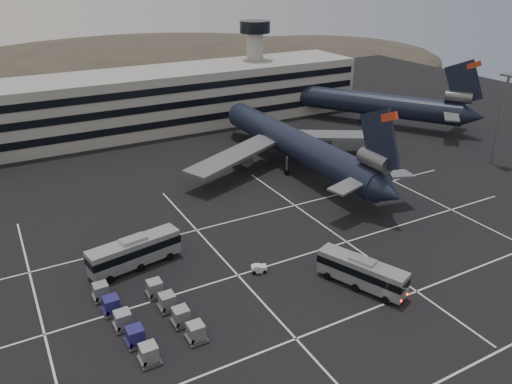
{
  "coord_description": "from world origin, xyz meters",
  "views": [
    {
      "loc": [
        -30.54,
        -45.45,
        37.26
      ],
      "look_at": [
        3.57,
        16.4,
        5.0
      ],
      "focal_mm": 35.0,
      "sensor_mm": 36.0,
      "label": 1
    }
  ],
  "objects_px": {
    "bus_near": "(362,271)",
    "uld_cluster": "(146,315)",
    "bus_far": "(135,251)",
    "trijet_main": "(297,144)"
  },
  "relations": [
    {
      "from": "bus_near",
      "to": "uld_cluster",
      "type": "distance_m",
      "value": 26.73
    },
    {
      "from": "trijet_main",
      "to": "bus_near",
      "type": "bearing_deg",
      "value": -111.71
    },
    {
      "from": "trijet_main",
      "to": "bus_far",
      "type": "distance_m",
      "value": 42.87
    },
    {
      "from": "uld_cluster",
      "to": "bus_far",
      "type": "bearing_deg",
      "value": 79.02
    },
    {
      "from": "trijet_main",
      "to": "bus_near",
      "type": "xyz_separation_m",
      "value": [
        -14.62,
        -37.39,
        -3.0
      ]
    },
    {
      "from": "bus_far",
      "to": "uld_cluster",
      "type": "xyz_separation_m",
      "value": [
        -2.31,
        -11.9,
        -1.44
      ]
    },
    {
      "from": "bus_far",
      "to": "uld_cluster",
      "type": "distance_m",
      "value": 12.2
    },
    {
      "from": "bus_far",
      "to": "trijet_main",
      "type": "bearing_deg",
      "value": -73.44
    },
    {
      "from": "bus_near",
      "to": "bus_far",
      "type": "bearing_deg",
      "value": 120.22
    },
    {
      "from": "bus_near",
      "to": "uld_cluster",
      "type": "bearing_deg",
      "value": 144.14
    }
  ]
}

